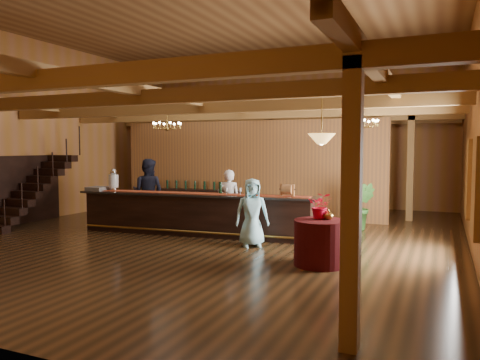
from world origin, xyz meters
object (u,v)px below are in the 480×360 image
at_px(pendant_lamp, 322,139).
at_px(staff_second, 148,192).
at_px(guest, 252,213).
at_px(beverage_dispenser, 114,180).
at_px(round_table, 320,243).
at_px(chandelier_left, 167,125).
at_px(tasting_bar, 195,214).
at_px(backbar_shelf, 200,202).
at_px(floor_plant, 361,206).
at_px(chandelier_right, 362,123).
at_px(bartender, 229,201).
at_px(raffle_drum, 287,190).

bearing_deg(pendant_lamp, staff_second, 155.88).
bearing_deg(guest, beverage_dispenser, 142.99).
bearing_deg(round_table, pendant_lamp, -153.43).
bearing_deg(guest, chandelier_left, 124.43).
bearing_deg(tasting_bar, backbar_shelf, 111.47).
xyz_separation_m(staff_second, floor_plant, (5.72, 1.70, -0.31)).
xyz_separation_m(chandelier_left, chandelier_right, (5.26, 0.67, -0.02)).
bearing_deg(floor_plant, bartender, -150.64).
distance_m(beverage_dispenser, round_table, 6.42).
bearing_deg(round_table, chandelier_right, 86.37).
distance_m(bartender, floor_plant, 3.60).
height_order(beverage_dispenser, floor_plant, beverage_dispenser).
relative_size(raffle_drum, chandelier_right, 0.43).
distance_m(chandelier_right, guest, 3.68).
bearing_deg(pendant_lamp, bartender, 141.07).
xyz_separation_m(tasting_bar, backbar_shelf, (-1.67, 3.38, -0.13)).
xyz_separation_m(raffle_drum, backbar_shelf, (-4.11, 3.22, -0.83)).
xyz_separation_m(tasting_bar, beverage_dispenser, (-2.43, -0.16, 0.81)).
xyz_separation_m(tasting_bar, chandelier_left, (-1.33, 0.85, 2.32)).
bearing_deg(staff_second, pendant_lamp, 144.76).
height_order(tasting_bar, chandelier_right, chandelier_right).
xyz_separation_m(beverage_dispenser, bartender, (3.09, 0.83, -0.52)).
bearing_deg(bartender, guest, 116.03).
bearing_deg(backbar_shelf, round_table, -50.73).
distance_m(chandelier_left, bartender, 2.85).
distance_m(chandelier_right, bartender, 3.93).
bearing_deg(tasting_bar, guest, -26.29).
bearing_deg(raffle_drum, staff_second, 172.55).
distance_m(tasting_bar, beverage_dispenser, 2.56).
relative_size(pendant_lamp, guest, 0.58).
height_order(backbar_shelf, staff_second, staff_second).
height_order(guest, floor_plant, guest).
height_order(tasting_bar, backbar_shelf, tasting_bar).
height_order(raffle_drum, staff_second, staff_second).
relative_size(pendant_lamp, floor_plant, 0.70).
relative_size(tasting_bar, round_table, 6.41).
bearing_deg(staff_second, bartender, 167.56).
distance_m(tasting_bar, raffle_drum, 2.53).
bearing_deg(staff_second, raffle_drum, 161.43).
height_order(round_table, guest, guest).
bearing_deg(guest, chandelier_right, 18.59).
bearing_deg(floor_plant, round_table, -91.07).
bearing_deg(chandelier_left, round_table, -27.67).
distance_m(staff_second, guest, 4.09).
relative_size(backbar_shelf, floor_plant, 2.29).
bearing_deg(round_table, tasting_bar, 154.17).
height_order(round_table, bartender, bartender).
xyz_separation_m(beverage_dispenser, guest, (4.31, -0.58, -0.58)).
xyz_separation_m(pendant_lamp, bartender, (-3.06, 2.47, -1.57)).
bearing_deg(round_table, raffle_drum, 123.27).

